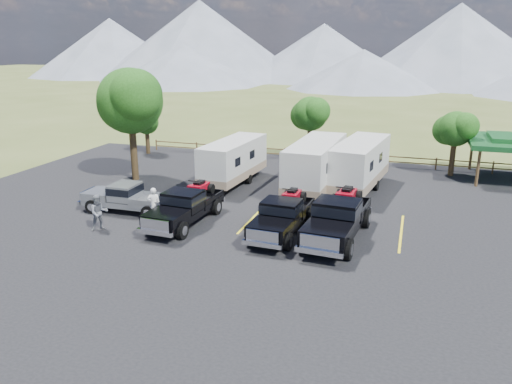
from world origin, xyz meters
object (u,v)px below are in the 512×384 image
(trailer_center, at_px, (315,166))
(rig_right, at_px, (338,217))
(pickup_silver, at_px, (128,197))
(trailer_left, at_px, (233,161))
(trailer_right, at_px, (359,165))
(person_a, at_px, (154,204))
(tree_big_nw, at_px, (130,101))
(person_b, at_px, (99,213))
(rig_center, at_px, (283,215))
(rig_left, at_px, (185,205))

(trailer_center, bearing_deg, rig_right, -67.99)
(trailer_center, xyz_separation_m, pickup_silver, (-9.45, -7.25, -0.87))
(trailer_left, relative_size, trailer_right, 0.92)
(trailer_right, bearing_deg, person_a, -129.03)
(tree_big_nw, distance_m, pickup_silver, 8.62)
(trailer_left, bearing_deg, person_b, -103.92)
(person_b, bearing_deg, tree_big_nw, 67.25)
(rig_center, distance_m, person_b, 9.52)
(tree_big_nw, xyz_separation_m, pickup_silver, (3.38, -6.40, -4.69))
(rig_right, xyz_separation_m, person_b, (-11.97, -2.65, -0.15))
(pickup_silver, xyz_separation_m, person_a, (2.12, -0.78, 0.06))
(rig_right, relative_size, person_a, 3.76)
(rig_left, distance_m, pickup_silver, 4.01)
(pickup_silver, xyz_separation_m, person_b, (0.14, -2.99, 0.08))
(rig_center, bearing_deg, person_a, -174.58)
(rig_left, relative_size, trailer_center, 0.65)
(trailer_left, height_order, person_b, trailer_left)
(trailer_left, relative_size, trailer_center, 0.90)
(rig_right, distance_m, person_b, 12.26)
(rig_center, bearing_deg, trailer_left, 128.11)
(trailer_right, xyz_separation_m, person_a, (-9.99, -9.39, -0.76))
(trailer_left, xyz_separation_m, trailer_center, (5.77, -0.34, 0.18))
(rig_center, distance_m, trailer_center, 7.78)
(tree_big_nw, relative_size, rig_left, 1.25)
(pickup_silver, bearing_deg, rig_left, 80.07)
(rig_left, xyz_separation_m, rig_center, (5.37, 0.16, -0.01))
(rig_right, bearing_deg, tree_big_nw, 161.18)
(rig_center, distance_m, trailer_left, 9.88)
(trailer_left, xyz_separation_m, person_a, (-1.56, -8.37, -0.63))
(trailer_center, xyz_separation_m, person_a, (-7.34, -8.03, -0.81))
(rig_center, xyz_separation_m, person_a, (-7.21, -0.28, -0.04))
(trailer_right, xyz_separation_m, person_b, (-11.97, -11.60, -0.74))
(rig_center, xyz_separation_m, pickup_silver, (-9.33, 0.50, -0.11))
(rig_center, xyz_separation_m, trailer_right, (2.78, 9.10, 0.72))
(person_b, bearing_deg, pickup_silver, 49.43)
(rig_center, bearing_deg, tree_big_nw, 154.68)
(trailer_right, bearing_deg, pickup_silver, -136.84)
(rig_right, relative_size, person_b, 3.67)
(rig_center, relative_size, trailer_left, 0.71)
(trailer_center, height_order, person_a, trailer_center)
(trailer_center, height_order, trailer_right, trailer_center)
(trailer_center, bearing_deg, tree_big_nw, -173.56)
(rig_right, relative_size, pickup_silver, 1.25)
(rig_center, height_order, person_a, rig_center)
(tree_big_nw, distance_m, trailer_left, 8.20)
(rig_center, xyz_separation_m, trailer_center, (0.13, 7.74, 0.77))
(rig_right, xyz_separation_m, person_a, (-10.00, -0.44, -0.17))
(trailer_right, relative_size, person_b, 4.91)
(rig_left, xyz_separation_m, person_b, (-3.81, -2.34, -0.04))
(rig_left, distance_m, rig_center, 5.37)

